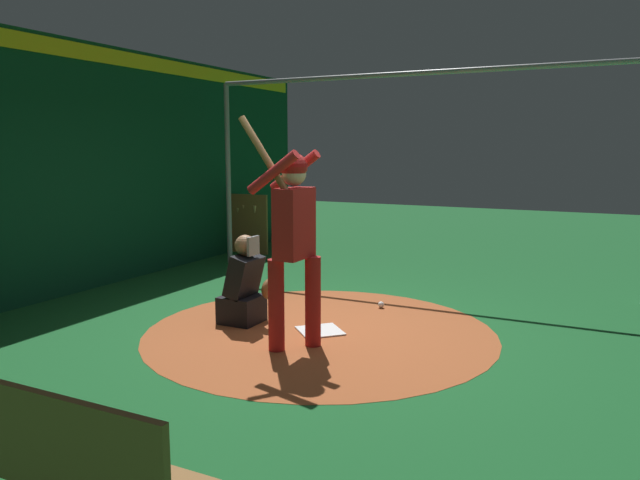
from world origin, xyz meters
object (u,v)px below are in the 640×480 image
bat_rack (240,225)px  baseball_0 (381,305)px  bench (41,462)px  home_plate (320,331)px  catcher (245,289)px  batter (293,231)px

bat_rack → baseball_0: bearing=-34.3°
bat_rack → bench: 8.16m
bat_rack → bench: bat_rack is taller
home_plate → catcher: bearing=-175.4°
bat_rack → home_plate: bearing=-46.7°
home_plate → bat_rack: bat_rack is taller
catcher → bat_rack: bearing=124.7°
catcher → baseball_0: (1.09, 1.21, -0.33)m
bench → home_plate: bearing=95.8°
catcher → bat_rack: bat_rack is taller
bench → baseball_0: bearing=91.6°
home_plate → bench: bench is taller
bat_rack → baseball_0: bat_rack is taller
batter → catcher: batter is taller
bat_rack → bench: (3.79, -7.23, -0.05)m
home_plate → baseball_0: baseball_0 is taller
catcher → bat_rack: size_ratio=0.81×
bat_rack → baseball_0: 4.45m
baseball_0 → home_plate: bearing=-101.5°
catcher → bench: catcher is taller
bench → baseball_0: bench is taller
batter → baseball_0: bearing=82.3°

